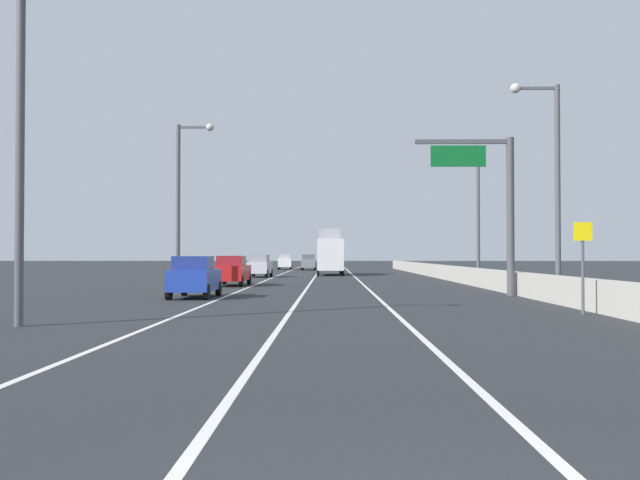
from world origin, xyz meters
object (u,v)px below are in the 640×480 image
(overhead_sign_gantry, at_px, (495,196))
(speed_advisory_sign, at_px, (583,260))
(lamp_post_left_near, at_px, (30,126))
(lamp_post_left_mid, at_px, (183,193))
(car_gray_0, at_px, (309,262))
(car_red_1, at_px, (232,271))
(car_white_2, at_px, (285,262))
(car_blue_3, at_px, (195,277))
(car_silver_4, at_px, (260,266))
(lamp_post_right_second, at_px, (551,174))
(lamp_post_right_third, at_px, (474,203))
(box_truck, at_px, (330,253))

(overhead_sign_gantry, distance_m, speed_advisory_sign, 11.25)
(lamp_post_left_near, distance_m, lamp_post_left_mid, 21.86)
(speed_advisory_sign, relative_size, car_gray_0, 0.64)
(car_red_1, xyz_separation_m, car_white_2, (0.19, 50.69, 0.06))
(lamp_post_left_near, height_order, car_blue_3, lamp_post_left_near)
(lamp_post_left_near, bearing_deg, car_red_1, 85.62)
(overhead_sign_gantry, xyz_separation_m, car_silver_4, (-13.88, 28.84, -3.77))
(car_silver_4, bearing_deg, overhead_sign_gantry, -64.30)
(speed_advisory_sign, distance_m, lamp_post_right_second, 8.88)
(lamp_post_left_mid, bearing_deg, lamp_post_right_second, -28.24)
(lamp_post_right_third, distance_m, car_red_1, 17.04)
(car_white_2, xyz_separation_m, box_truck, (5.91, -26.31, 1.05))
(lamp_post_right_second, height_order, car_white_2, lamp_post_right_second)
(overhead_sign_gantry, bearing_deg, car_red_1, 141.11)
(lamp_post_right_third, bearing_deg, car_gray_0, 106.51)
(car_red_1, relative_size, car_white_2, 1.04)
(lamp_post_right_second, height_order, box_truck, lamp_post_right_second)
(overhead_sign_gantry, bearing_deg, lamp_post_right_third, 82.58)
(lamp_post_right_third, height_order, lamp_post_left_mid, same)
(lamp_post_right_third, relative_size, car_blue_3, 2.23)
(car_silver_4, bearing_deg, speed_advisory_sign, -70.16)
(speed_advisory_sign, relative_size, lamp_post_left_mid, 0.32)
(speed_advisory_sign, relative_size, lamp_post_right_third, 0.32)
(car_silver_4, bearing_deg, lamp_post_right_second, -63.68)
(box_truck, bearing_deg, lamp_post_left_mid, -106.10)
(car_blue_3, bearing_deg, lamp_post_right_second, -4.06)
(overhead_sign_gantry, bearing_deg, car_white_2, 102.50)
(lamp_post_left_near, distance_m, car_red_1, 26.78)
(overhead_sign_gantry, distance_m, box_truck, 36.56)
(speed_advisory_sign, height_order, lamp_post_left_mid, lamp_post_left_mid)
(car_red_1, xyz_separation_m, car_silver_4, (0.04, 17.61, 0.03))
(lamp_post_left_near, bearing_deg, lamp_post_right_third, 59.49)
(car_red_1, xyz_separation_m, box_truck, (6.10, 24.39, 1.12))
(lamp_post_right_second, distance_m, car_red_1, 21.60)
(lamp_post_right_third, xyz_separation_m, car_gray_0, (-12.50, 42.17, -4.46))
(car_blue_3, relative_size, box_truck, 0.49)
(lamp_post_right_third, xyz_separation_m, lamp_post_left_near, (-17.93, -30.43, 0.00))
(car_red_1, bearing_deg, lamp_post_right_second, -41.88)
(overhead_sign_gantry, xyz_separation_m, box_truck, (-7.81, 35.61, -2.67))
(car_red_1, bearing_deg, car_blue_3, -89.88)
(car_white_2, xyz_separation_m, car_blue_3, (-0.16, -63.69, -0.06))
(car_blue_3, bearing_deg, car_gray_0, 86.73)
(car_red_1, bearing_deg, lamp_post_left_near, -94.38)
(overhead_sign_gantry, height_order, lamp_post_left_near, lamp_post_left_near)
(car_gray_0, height_order, box_truck, box_truck)
(lamp_post_right_third, distance_m, car_blue_3, 23.77)
(car_gray_0, bearing_deg, box_truck, -83.00)
(overhead_sign_gantry, bearing_deg, box_truck, 102.38)
(lamp_post_left_mid, xyz_separation_m, car_blue_3, (2.25, -8.53, -4.50))
(car_white_2, relative_size, car_silver_4, 1.06)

